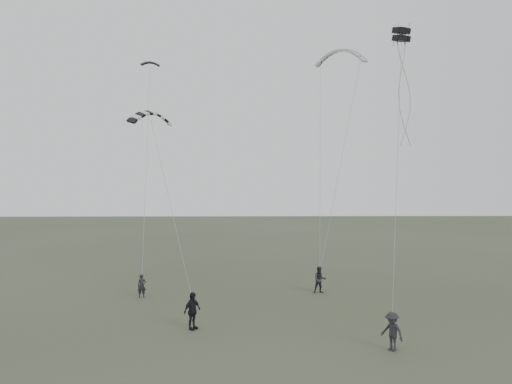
{
  "coord_description": "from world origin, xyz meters",
  "views": [
    {
      "loc": [
        0.2,
        -26.1,
        8.04
      ],
      "look_at": [
        0.71,
        5.15,
        6.95
      ],
      "focal_mm": 35.0,
      "sensor_mm": 36.0,
      "label": 1
    }
  ],
  "objects_px": {
    "flyer_far": "(392,331)",
    "kite_dark_small": "(150,63)",
    "flyer_left": "(142,286)",
    "kite_pale_large": "(340,51)",
    "flyer_right": "(320,280)",
    "kite_striped": "(151,113)",
    "kite_box": "(401,35)",
    "flyer_center": "(192,311)"
  },
  "relations": [
    {
      "from": "flyer_left",
      "to": "kite_dark_small",
      "type": "bearing_deg",
      "value": 73.16
    },
    {
      "from": "flyer_center",
      "to": "kite_box",
      "type": "height_order",
      "value": "kite_box"
    },
    {
      "from": "kite_striped",
      "to": "flyer_left",
      "type": "bearing_deg",
      "value": 109.03
    },
    {
      "from": "kite_pale_large",
      "to": "kite_striped",
      "type": "relative_size",
      "value": 1.37
    },
    {
      "from": "kite_pale_large",
      "to": "flyer_center",
      "type": "bearing_deg",
      "value": -100.4
    },
    {
      "from": "flyer_right",
      "to": "kite_box",
      "type": "xyz_separation_m",
      "value": [
        3.86,
        -5.03,
        15.13
      ]
    },
    {
      "from": "flyer_left",
      "to": "kite_dark_small",
      "type": "relative_size",
      "value": 1.11
    },
    {
      "from": "flyer_center",
      "to": "kite_dark_small",
      "type": "distance_m",
      "value": 19.6
    },
    {
      "from": "flyer_center",
      "to": "kite_dark_small",
      "type": "relative_size",
      "value": 1.41
    },
    {
      "from": "kite_box",
      "to": "flyer_left",
      "type": "bearing_deg",
      "value": 136.7
    },
    {
      "from": "flyer_center",
      "to": "kite_dark_small",
      "type": "height_order",
      "value": "kite_dark_small"
    },
    {
      "from": "kite_pale_large",
      "to": "flyer_far",
      "type": "bearing_deg",
      "value": -63.76
    },
    {
      "from": "flyer_left",
      "to": "flyer_center",
      "type": "relative_size",
      "value": 0.78
    },
    {
      "from": "flyer_far",
      "to": "kite_pale_large",
      "type": "bearing_deg",
      "value": 141.51
    },
    {
      "from": "flyer_center",
      "to": "kite_box",
      "type": "distance_m",
      "value": 19.24
    },
    {
      "from": "flyer_left",
      "to": "kite_box",
      "type": "xyz_separation_m",
      "value": [
        15.69,
        -3.88,
        15.26
      ]
    },
    {
      "from": "flyer_right",
      "to": "kite_dark_small",
      "type": "bearing_deg",
      "value": 158.93
    },
    {
      "from": "flyer_left",
      "to": "flyer_right",
      "type": "xyz_separation_m",
      "value": [
        11.83,
        1.15,
        0.13
      ]
    },
    {
      "from": "kite_dark_small",
      "to": "kite_pale_large",
      "type": "xyz_separation_m",
      "value": [
        14.23,
        1.13,
        1.21
      ]
    },
    {
      "from": "flyer_center",
      "to": "kite_pale_large",
      "type": "bearing_deg",
      "value": -0.57
    },
    {
      "from": "flyer_right",
      "to": "kite_striped",
      "type": "relative_size",
      "value": 0.61
    },
    {
      "from": "flyer_left",
      "to": "flyer_far",
      "type": "relative_size",
      "value": 0.86
    },
    {
      "from": "flyer_right",
      "to": "kite_striped",
      "type": "xyz_separation_m",
      "value": [
        -11.07,
        -1.6,
        11.08
      ]
    },
    {
      "from": "kite_dark_small",
      "to": "flyer_right",
      "type": "bearing_deg",
      "value": -33.37
    },
    {
      "from": "kite_dark_small",
      "to": "kite_striped",
      "type": "relative_size",
      "value": 0.47
    },
    {
      "from": "flyer_left",
      "to": "kite_pale_large",
      "type": "xyz_separation_m",
      "value": [
        13.98,
        5.83,
        16.75
      ]
    },
    {
      "from": "flyer_far",
      "to": "kite_dark_small",
      "type": "distance_m",
      "value": 25.37
    },
    {
      "from": "kite_dark_small",
      "to": "kite_pale_large",
      "type": "distance_m",
      "value": 14.32
    },
    {
      "from": "flyer_left",
      "to": "flyer_far",
      "type": "xyz_separation_m",
      "value": [
        13.51,
        -10.03,
        0.13
      ]
    },
    {
      "from": "flyer_center",
      "to": "kite_box",
      "type": "relative_size",
      "value": 2.57
    },
    {
      "from": "flyer_left",
      "to": "flyer_right",
      "type": "bearing_deg",
      "value": -14.29
    },
    {
      "from": "flyer_far",
      "to": "kite_dark_small",
      "type": "xyz_separation_m",
      "value": [
        -13.76,
        14.73,
        15.41
      ]
    },
    {
      "from": "kite_pale_large",
      "to": "kite_striped",
      "type": "height_order",
      "value": "kite_pale_large"
    },
    {
      "from": "flyer_far",
      "to": "kite_pale_large",
      "type": "distance_m",
      "value": 22.98
    },
    {
      "from": "kite_dark_small",
      "to": "kite_striped",
      "type": "xyz_separation_m",
      "value": [
        1.0,
        -5.16,
        -4.32
      ]
    },
    {
      "from": "flyer_left",
      "to": "kite_box",
      "type": "bearing_deg",
      "value": -33.74
    },
    {
      "from": "flyer_left",
      "to": "kite_box",
      "type": "relative_size",
      "value": 2.02
    },
    {
      "from": "flyer_left",
      "to": "flyer_far",
      "type": "distance_m",
      "value": 16.83
    },
    {
      "from": "flyer_left",
      "to": "kite_pale_large",
      "type": "height_order",
      "value": "kite_pale_large"
    },
    {
      "from": "flyer_left",
      "to": "kite_striped",
      "type": "xyz_separation_m",
      "value": [
        0.75,
        -0.45,
        11.21
      ]
    },
    {
      "from": "flyer_left",
      "to": "kite_striped",
      "type": "height_order",
      "value": "kite_striped"
    },
    {
      "from": "kite_dark_small",
      "to": "kite_pale_large",
      "type": "relative_size",
      "value": 0.35
    }
  ]
}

